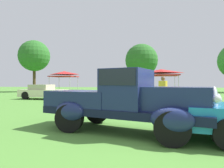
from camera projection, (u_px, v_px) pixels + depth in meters
The scene contains 9 objects.
ground_plane at pixel (141, 135), 5.09m from camera, with size 120.00×120.00×0.00m, color #4C8433.
feature_pickup_truck at pixel (125, 100), 5.46m from camera, with size 4.77×2.76×1.70m.
show_car_cream at pixel (43, 92), 16.78m from camera, with size 3.90×1.90×1.22m.
show_car_orange at pixel (125, 93), 15.66m from camera, with size 4.17×2.43×1.22m.
spectator_far_side at pixel (163, 91), 10.67m from camera, with size 0.47×0.41×1.69m.
canopy_tent_left_field at pixel (64, 74), 22.97m from camera, with size 2.69×2.69×2.71m.
canopy_tent_center_field at pixel (161, 72), 19.67m from camera, with size 3.17×3.17×2.71m.
treeline_far_left at pixel (34, 56), 31.16m from camera, with size 4.79×4.79×7.99m.
treeline_mid_left at pixel (141, 60), 32.66m from camera, with size 5.29×5.29×7.73m.
Camera 1 is at (0.24, -5.14, 1.33)m, focal length 32.14 mm.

